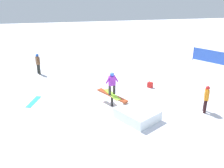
{
  "coord_description": "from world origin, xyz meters",
  "views": [
    {
      "loc": [
        -11.57,
        2.1,
        6.12
      ],
      "look_at": [
        0.0,
        0.0,
        1.26
      ],
      "focal_mm": 40.0,
      "sensor_mm": 36.0,
      "label": 1
    }
  ],
  "objects": [
    {
      "name": "main_rider_on_rail",
      "position": [
        0.0,
        0.0,
        1.24
      ],
      "size": [
        1.51,
        0.72,
        1.23
      ],
      "rotation": [
        0.0,
        0.0,
        0.26
      ],
      "color": "#93D933",
      "rests_on": "rail_feature"
    },
    {
      "name": "snow_kicker_ramp",
      "position": [
        -1.54,
        -0.94,
        0.26
      ],
      "size": [
        2.32,
        2.22,
        0.51
      ],
      "primitive_type": "cube",
      "rotation": [
        0.0,
        0.0,
        0.55
      ],
      "color": "white",
      "rests_on": "ground"
    },
    {
      "name": "backpack_on_snow",
      "position": [
        2.03,
        -2.77,
        0.17
      ],
      "size": [
        0.37,
        0.37,
        0.34
      ],
      "primitive_type": "cube",
      "rotation": [
        0.0,
        0.0,
        0.76
      ],
      "color": "red",
      "rests_on": "ground"
    },
    {
      "name": "ground_plane",
      "position": [
        0.0,
        0.0,
        0.0
      ],
      "size": [
        60.0,
        60.0,
        0.0
      ],
      "primitive_type": "plane",
      "color": "white"
    },
    {
      "name": "bystander_orange",
      "position": [
        -1.46,
        -4.47,
        0.8
      ],
      "size": [
        0.56,
        0.31,
        1.42
      ],
      "rotation": [
        0.0,
        0.0,
        5.86
      ],
      "color": "black",
      "rests_on": "ground"
    },
    {
      "name": "loose_snowboard_cyan",
      "position": [
        1.24,
        4.14,
        0.01
      ],
      "size": [
        1.39,
        0.7,
        0.02
      ],
      "primitive_type": "cube",
      "rotation": [
        0.0,
        0.0,
        2.82
      ],
      "color": "#31C3CD",
      "rests_on": "ground"
    },
    {
      "name": "bystander_brown",
      "position": [
        5.79,
        4.23,
        0.83
      ],
      "size": [
        0.61,
        0.36,
        1.48
      ],
      "rotation": [
        0.0,
        0.0,
        0.47
      ],
      "color": "#252722",
      "rests_on": "ground"
    },
    {
      "name": "rail_feature",
      "position": [
        0.0,
        0.0,
        0.55
      ],
      "size": [
        1.95,
        1.34,
        0.66
      ],
      "rotation": [
        0.0,
        0.0,
        0.55
      ],
      "color": "black",
      "rests_on": "ground"
    }
  ]
}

